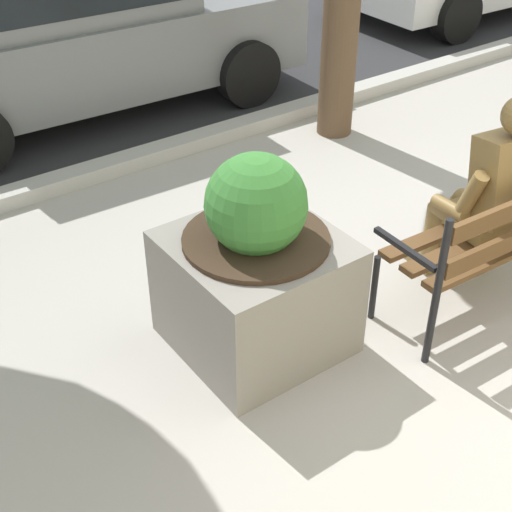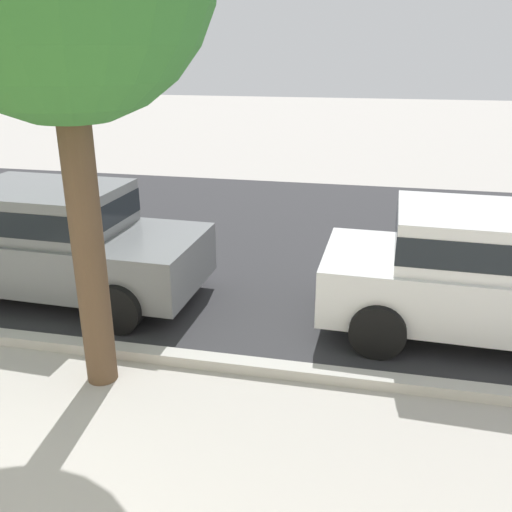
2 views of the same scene
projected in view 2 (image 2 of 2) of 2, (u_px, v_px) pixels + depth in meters
name	position (u px, v px, depth m)	size (l,w,h in m)	color
street_surface	(180.00, 229.00, 10.64)	(60.00, 9.00, 0.01)	#2D2D30
curb_stone	(49.00, 342.00, 6.41)	(60.00, 0.20, 0.12)	#B2AFA8
parked_car_grey	(52.00, 238.00, 7.57)	(4.15, 2.03, 1.56)	slate
parked_car_white	(494.00, 271.00, 6.43)	(4.15, 2.03, 1.56)	silver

